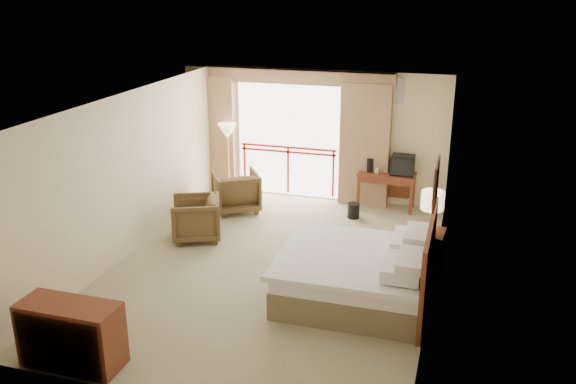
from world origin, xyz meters
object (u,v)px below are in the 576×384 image
(bed, at_px, (359,274))
(nightstand, at_px, (428,250))
(armchair_near, at_px, (197,238))
(floor_lamp, at_px, (227,134))
(armchair_far, at_px, (236,210))
(wastebasket, at_px, (354,211))
(desk, at_px, (387,180))
(side_table, at_px, (208,209))
(dresser, at_px, (71,335))
(table_lamp, at_px, (433,201))
(tv, at_px, (403,165))

(bed, bearing_deg, nightstand, 54.06)
(armchair_near, relative_size, floor_lamp, 0.54)
(armchair_far, relative_size, armchair_near, 1.05)
(wastebasket, bearing_deg, floor_lamp, 169.12)
(desk, relative_size, wastebasket, 3.84)
(side_table, bearing_deg, desk, 32.54)
(armchair_near, height_order, dresser, dresser)
(table_lamp, distance_m, wastebasket, 2.60)
(table_lamp, xyz_separation_m, floor_lamp, (-4.39, 2.37, 0.21))
(table_lamp, relative_size, armchair_near, 0.75)
(table_lamp, bearing_deg, tv, 106.37)
(side_table, bearing_deg, floor_lamp, 99.41)
(desk, bearing_deg, armchair_near, -134.98)
(nightstand, relative_size, tv, 1.48)
(armchair_far, bearing_deg, floor_lamp, -92.25)
(armchair_near, bearing_deg, bed, 44.53)
(nightstand, bearing_deg, armchair_far, 162.09)
(table_lamp, distance_m, armchair_near, 4.22)
(wastebasket, bearing_deg, bed, -77.75)
(desk, xyz_separation_m, dresser, (-2.82, -6.48, -0.17))
(floor_lamp, bearing_deg, desk, 3.80)
(desk, relative_size, dresser, 0.94)
(desk, xyz_separation_m, armchair_near, (-3.02, -2.58, -0.58))
(table_lamp, relative_size, dresser, 0.52)
(nightstand, xyz_separation_m, dresser, (-3.87, -3.84, 0.08))
(bed, height_order, armchair_far, bed)
(armchair_far, relative_size, dresser, 0.73)
(dresser, bearing_deg, tv, 67.74)
(tv, bearing_deg, floor_lamp, -173.54)
(desk, relative_size, floor_lamp, 0.72)
(armchair_far, bearing_deg, side_table, 45.00)
(armchair_far, height_order, side_table, side_table)
(tv, bearing_deg, wastebasket, -135.32)
(side_table, height_order, floor_lamp, floor_lamp)
(desk, height_order, armchair_near, desk)
(wastebasket, relative_size, armchair_near, 0.35)
(armchair_far, bearing_deg, tv, 164.49)
(table_lamp, bearing_deg, armchair_near, 179.85)
(wastebasket, distance_m, side_table, 2.81)
(bed, distance_m, dresser, 3.96)
(floor_lamp, bearing_deg, wastebasket, -10.88)
(desk, relative_size, armchair_far, 1.28)
(table_lamp, height_order, armchair_near, table_lamp)
(tv, bearing_deg, bed, -88.36)
(desk, distance_m, armchair_near, 4.01)
(wastebasket, relative_size, floor_lamp, 0.19)
(armchair_near, bearing_deg, nightstand, 65.78)
(tv, relative_size, dresser, 0.36)
(floor_lamp, relative_size, dresser, 1.30)
(nightstand, distance_m, floor_lamp, 5.11)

